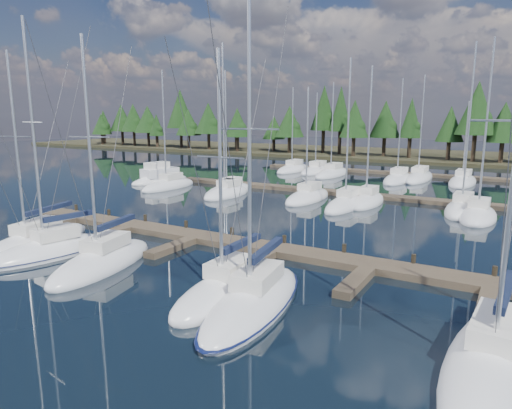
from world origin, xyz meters
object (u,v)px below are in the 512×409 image
Objects in this scene: front_sailboat_5 at (494,361)px; motor_yacht_left at (160,178)px; front_sailboat_1 at (51,251)px; front_sailboat_4 at (254,301)px; main_dock at (272,252)px; front_sailboat_2 at (103,262)px; front_sailboat_0 at (33,243)px; front_sailboat_3 at (227,290)px.

motor_yacht_left is at bearing 145.37° from front_sailboat_5.
front_sailboat_1 is 14.60m from front_sailboat_4.
front_sailboat_5 reaches higher than front_sailboat_4.
main_dock is 4.99× the size of motor_yacht_left.
front_sailboat_1 is at bearing -149.60° from main_dock.
front_sailboat_1 reaches higher than front_sailboat_2.
front_sailboat_2 is at bearing 177.38° from front_sailboat_4.
front_sailboat_4 is at bearing -67.51° from main_dock.
main_dock is at bearing 42.55° from front_sailboat_2.
front_sailboat_1 reaches higher than front_sailboat_0.
motor_yacht_left is (-19.79, 26.65, 0.18)m from front_sailboat_2.
front_sailboat_1 is 24.16m from front_sailboat_5.
front_sailboat_1 is at bearing -60.08° from motor_yacht_left.
front_sailboat_1 is at bearing -177.98° from front_sailboat_2.
front_sailboat_2 is at bearing -53.40° from motor_yacht_left.
front_sailboat_3 is at bearing 0.87° from front_sailboat_1.
front_sailboat_3 is (12.81, 0.19, -0.01)m from front_sailboat_1.
front_sailboat_2 is 10.24m from front_sailboat_4.
front_sailboat_5 reaches higher than front_sailboat_1.
motor_yacht_left is (-12.89, 26.31, 0.19)m from front_sailboat_0.
front_sailboat_3 is 1.36× the size of motor_yacht_left.
front_sailboat_5 reaches higher than front_sailboat_3.
front_sailboat_2 is 8.44m from front_sailboat_3.
front_sailboat_5 reaches higher than main_dock.
front_sailboat_4 is (17.13, -0.80, 0.00)m from front_sailboat_0.
front_sailboat_2 is at bearing 2.02° from front_sailboat_1.
front_sailboat_1 is 12.81m from front_sailboat_3.
motor_yacht_left is at bearing 126.60° from front_sailboat_2.
front_sailboat_3 is 0.84× the size of front_sailboat_4.
main_dock is at bearing -36.43° from motor_yacht_left.
main_dock is 14.52m from front_sailboat_5.
front_sailboat_1 is at bearing 178.77° from front_sailboat_4.
front_sailboat_2 is 0.93× the size of front_sailboat_4.
front_sailboat_0 is 2.58m from front_sailboat_1.
front_sailboat_3 is at bearing -80.01° from main_dock.
motor_yacht_left is (-30.02, 27.12, 0.19)m from front_sailboat_4.
front_sailboat_3 is 0.80× the size of front_sailboat_5.
motor_yacht_left is at bearing 136.70° from front_sailboat_3.
main_dock is at bearing 24.10° from front_sailboat_0.
main_dock is 7.73m from front_sailboat_4.
front_sailboat_5 reaches higher than front_sailboat_0.
main_dock is 3.02× the size of front_sailboat_1.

